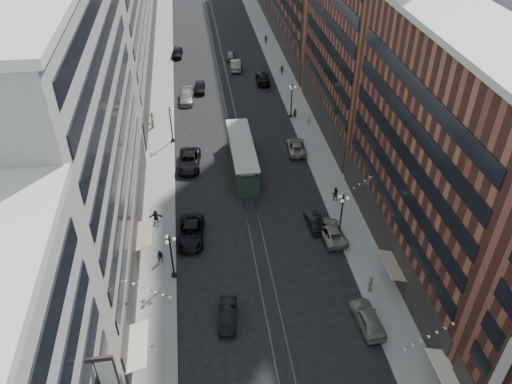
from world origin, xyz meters
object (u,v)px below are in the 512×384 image
car_8 (186,97)px  car_9 (177,52)px  car_7 (189,161)px  pedestrian_7 (335,194)px  lamppost_sw_mid (171,123)px  streetcar (242,157)px  pedestrian_4 (370,284)px  car_4 (368,318)px  pedestrian_2 (160,257)px  pedestrian_9 (282,70)px  car_2 (191,233)px  pedestrian_5 (156,217)px  pedestrian_extra_2 (266,39)px  car_5 (228,315)px  lamppost_se_far (341,213)px  car_extra_1 (231,55)px  lamppost_se_mid (292,100)px  lamppost_sw_far (171,255)px  pedestrian_extra_1 (153,123)px  car_10 (315,222)px  car_12 (263,78)px  car_14 (236,65)px  pedestrian_6 (152,117)px  pedestrian_extra_0 (295,114)px  car_13 (200,87)px  car_11 (296,147)px  car_extra_0 (331,232)px  pedestrian_8 (309,119)px

car_8 → car_9: bearing=95.8°
car_7 → pedestrian_7: 20.09m
lamppost_sw_mid → car_7: size_ratio=0.88×
car_8 → streetcar: bearing=-69.9°
car_9 → pedestrian_4: bearing=-68.6°
car_4 → car_7: size_ratio=0.81×
pedestrian_2 → pedestrian_4: (20.46, -6.76, 0.11)m
pedestrian_9 → car_2: bearing=-103.6°
pedestrian_5 → pedestrian_extra_2: size_ratio=1.00×
pedestrian_2 → car_5: bearing=-34.9°
lamppost_se_far → car_extra_1: bearing=97.4°
streetcar → car_extra_1: size_ratio=3.32×
car_9 → pedestrian_extra_2: bearing=19.3°
lamppost_se_mid → pedestrian_9: lamppost_se_mid is taller
pedestrian_4 → car_9: 67.19m
car_7 → pedestrian_5: (-4.17, -11.45, 0.13)m
lamppost_sw_far → pedestrian_extra_1: bearing=95.3°
car_10 → lamppost_se_far: bearing=139.5°
lamppost_se_mid → car_12: size_ratio=0.94×
car_14 → pedestrian_6: pedestrian_6 is taller
pedestrian_extra_0 → car_8: bearing=152.3°
lamppost_se_far → lamppost_se_mid: (0.00, 28.00, 0.00)m
lamppost_sw_mid → car_7: bearing=-71.9°
car_2 → car_10: bearing=5.8°
car_7 → car_13: size_ratio=1.40×
car_8 → car_11: bearing=-48.2°
lamppost_sw_far → car_4: (17.60, -8.48, -2.23)m
car_10 → pedestrian_extra_0: bearing=-100.2°
car_14 → car_8: bearing=57.0°
car_2 → car_8: 34.35m
car_5 → car_extra_1: (6.48, 63.83, -0.02)m
car_5 → car_13: (-0.22, 49.80, 0.04)m
pedestrian_7 → car_14: bearing=-70.8°
lamppost_se_far → car_extra_0: lamppost_se_far is taller
car_4 → pedestrian_7: pedestrian_7 is taller
car_4 → car_11: (-0.38, 30.56, -0.12)m
pedestrian_9 → car_extra_0: bearing=-83.9°
pedestrian_6 → pedestrian_extra_0: (21.97, -1.77, -0.04)m
pedestrian_4 → car_12: 50.38m
car_2 → car_4: car_4 is taller
pedestrian_2 → pedestrian_extra_2: (20.89, 62.43, 0.06)m
pedestrian_7 → pedestrian_extra_1: (-22.46, 21.35, -0.17)m
pedestrian_2 → pedestrian_8: bearing=69.5°
car_12 → pedestrian_extra_0: size_ratio=3.57×
car_8 → pedestrian_5: size_ratio=3.23×
car_5 → car_13: car_13 is taller
pedestrian_4 → lamppost_se_far: bearing=27.5°
car_10 → pedestrian_extra_2: size_ratio=2.50×
car_5 → pedestrian_9: 56.50m
lamppost_se_far → car_12: (-2.40, 41.70, -2.24)m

